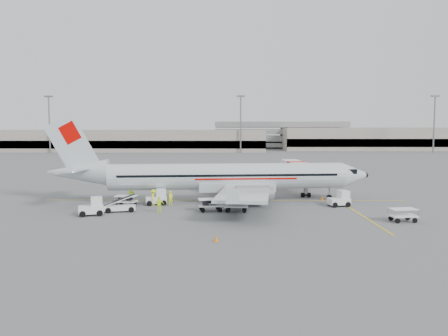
# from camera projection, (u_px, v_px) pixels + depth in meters

# --- Properties ---
(ground) EXTENTS (360.00, 360.00, 0.00)m
(ground) POSITION_uv_depth(u_px,v_px,m) (224.00, 200.00, 53.33)
(ground) COLOR #56595B
(stripe_lead) EXTENTS (44.00, 0.20, 0.01)m
(stripe_lead) POSITION_uv_depth(u_px,v_px,m) (224.00, 200.00, 53.33)
(stripe_lead) COLOR yellow
(stripe_lead) RESTS_ON ground
(stripe_cross) EXTENTS (0.20, 20.00, 0.01)m
(stripe_cross) POSITION_uv_depth(u_px,v_px,m) (358.00, 213.00, 45.18)
(stripe_cross) COLOR yellow
(stripe_cross) RESTS_ON ground
(terminal_west) EXTENTS (110.00, 22.00, 9.00)m
(terminal_west) POSITION_uv_depth(u_px,v_px,m) (133.00, 141.00, 183.00)
(terminal_west) COLOR gray
(terminal_west) RESTS_ON ground
(terminal_east) EXTENTS (90.00, 26.00, 10.00)m
(terminal_east) POSITION_uv_depth(u_px,v_px,m) (383.00, 139.00, 196.48)
(terminal_east) COLOR gray
(terminal_east) RESTS_ON ground
(parking_garage) EXTENTS (62.00, 24.00, 14.00)m
(parking_garage) POSITION_uv_depth(u_px,v_px,m) (280.00, 134.00, 211.84)
(parking_garage) COLOR slate
(parking_garage) RESTS_ON ground
(treeline) EXTENTS (300.00, 3.00, 6.00)m
(treeline) POSITION_uv_depth(u_px,v_px,m) (228.00, 142.00, 227.45)
(treeline) COLOR black
(treeline) RESTS_ON ground
(mast_west) EXTENTS (3.20, 1.20, 22.00)m
(mast_west) POSITION_uv_depth(u_px,v_px,m) (49.00, 125.00, 170.88)
(mast_west) COLOR slate
(mast_west) RESTS_ON ground
(mast_center) EXTENTS (3.20, 1.20, 22.00)m
(mast_center) POSITION_uv_depth(u_px,v_px,m) (241.00, 125.00, 169.92)
(mast_center) COLOR slate
(mast_center) RESTS_ON ground
(mast_east) EXTENTS (3.20, 1.20, 22.00)m
(mast_east) POSITION_uv_depth(u_px,v_px,m) (434.00, 125.00, 168.95)
(mast_east) COLOR slate
(mast_east) RESTS_ON ground
(aircraft) EXTENTS (40.00, 32.82, 10.26)m
(aircraft) POSITION_uv_depth(u_px,v_px,m) (228.00, 159.00, 52.19)
(aircraft) COLOR silver
(aircraft) RESTS_ON ground
(jet_bridge) EXTENTS (3.96, 16.13, 4.19)m
(jet_bridge) POSITION_uv_depth(u_px,v_px,m) (296.00, 176.00, 61.43)
(jet_bridge) COLOR white
(jet_bridge) RESTS_ON ground
(belt_loader) EXTENTS (4.56, 2.52, 2.33)m
(belt_loader) POSITION_uv_depth(u_px,v_px,m) (120.00, 201.00, 45.67)
(belt_loader) COLOR white
(belt_loader) RESTS_ON ground
(tug_fore) EXTENTS (2.56, 1.82, 1.79)m
(tug_fore) POSITION_uv_depth(u_px,v_px,m) (339.00, 198.00, 48.94)
(tug_fore) COLOR white
(tug_fore) RESTS_ON ground
(tug_mid) EXTENTS (2.60, 1.81, 1.83)m
(tug_mid) POSITION_uv_depth(u_px,v_px,m) (156.00, 197.00, 50.02)
(tug_mid) COLOR white
(tug_mid) RESTS_ON ground
(tug_aft) EXTENTS (2.70, 2.05, 1.85)m
(tug_aft) POSITION_uv_depth(u_px,v_px,m) (91.00, 206.00, 43.64)
(tug_aft) COLOR white
(tug_aft) RESTS_ON ground
(cart_loaded_a) EXTENTS (2.80, 1.95, 1.34)m
(cart_loaded_a) POSITION_uv_depth(u_px,v_px,m) (211.00, 205.00, 46.00)
(cart_loaded_a) COLOR white
(cart_loaded_a) RESTS_ON ground
(cart_loaded_b) EXTENTS (2.49, 1.65, 1.22)m
(cart_loaded_b) POSITION_uv_depth(u_px,v_px,m) (126.00, 201.00, 49.00)
(cart_loaded_b) COLOR white
(cart_loaded_b) RESTS_ON ground
(cart_empty_a) EXTENTS (2.55, 1.60, 1.29)m
(cart_empty_a) POSITION_uv_depth(u_px,v_px,m) (236.00, 206.00, 45.72)
(cart_empty_a) COLOR white
(cart_empty_a) RESTS_ON ground
(cart_empty_b) EXTENTS (2.59, 1.75, 1.26)m
(cart_empty_b) POSITION_uv_depth(u_px,v_px,m) (403.00, 215.00, 40.63)
(cart_empty_b) COLOR white
(cart_empty_b) RESTS_ON ground
(cone_nose) EXTENTS (0.33, 0.33, 0.54)m
(cone_nose) POSITION_uv_depth(u_px,v_px,m) (322.00, 198.00, 53.68)
(cone_nose) COLOR orange
(cone_nose) RESTS_ON ground
(cone_port) EXTENTS (0.37, 0.37, 0.61)m
(cone_port) POSITION_uv_depth(u_px,v_px,m) (251.00, 186.00, 64.27)
(cone_port) COLOR orange
(cone_port) RESTS_ON ground
(cone_stbd) EXTENTS (0.34, 0.34, 0.55)m
(cone_stbd) POSITION_uv_depth(u_px,v_px,m) (216.00, 238.00, 33.35)
(cone_stbd) COLOR orange
(cone_stbd) RESTS_ON ground
(crew_a) EXTENTS (0.72, 0.71, 1.68)m
(crew_a) POSITION_uv_depth(u_px,v_px,m) (171.00, 198.00, 49.53)
(crew_a) COLOR #C8E11C
(crew_a) RESTS_ON ground
(crew_b) EXTENTS (1.02, 0.94, 1.68)m
(crew_b) POSITION_uv_depth(u_px,v_px,m) (131.00, 195.00, 51.91)
(crew_b) COLOR #C8E11C
(crew_b) RESTS_ON ground
(crew_c) EXTENTS (0.74, 1.22, 1.84)m
(crew_c) POSITION_uv_depth(u_px,v_px,m) (154.00, 197.00, 49.60)
(crew_c) COLOR #C8E11C
(crew_c) RESTS_ON ground
(crew_d) EXTENTS (1.05, 0.70, 1.67)m
(crew_d) POSITION_uv_depth(u_px,v_px,m) (159.00, 205.00, 45.25)
(crew_d) COLOR #C8E11C
(crew_d) RESTS_ON ground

